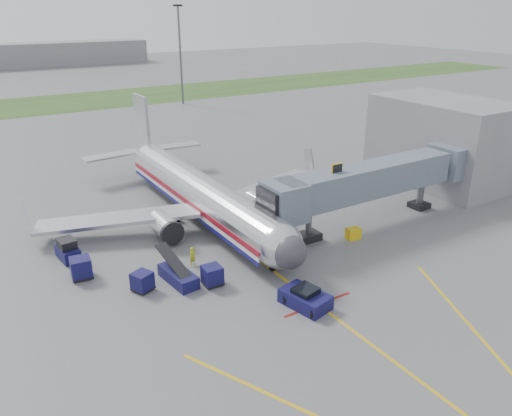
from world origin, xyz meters
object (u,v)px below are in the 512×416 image
belt_loader (178,275)px  airliner (200,193)px  pushback_tug (305,298)px  baggage_tug (68,250)px  ramp_worker (193,256)px

belt_loader → airliner: bearing=56.0°
pushback_tug → baggage_tug: (-12.86, 16.47, 0.22)m
baggage_tug → pushback_tug: bearing=-52.0°
ramp_worker → airliner: bearing=43.1°
belt_loader → ramp_worker: belt_loader is taller
ramp_worker → belt_loader: bearing=-156.7°
belt_loader → ramp_worker: 2.84m
pushback_tug → baggage_tug: baggage_tug is taller
pushback_tug → ramp_worker: 10.73m
baggage_tug → belt_loader: (6.44, -8.47, -0.26)m
airliner → baggage_tug: airliner is taller
airliner → ramp_worker: airliner is taller
airliner → ramp_worker: bearing=-119.8°
belt_loader → ramp_worker: bearing=40.5°
airliner → baggage_tug: size_ratio=12.56×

